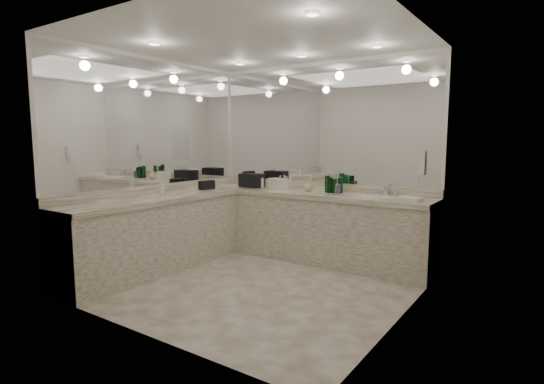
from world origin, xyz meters
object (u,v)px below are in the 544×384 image
Objects in this scene: sink at (380,198)px; soap_bottle_b at (280,183)px; hand_towel at (410,199)px; soap_bottle_c at (308,185)px; cream_cosmetic_case at (278,184)px; wall_phone at (423,163)px; black_toiletry_bag at (252,181)px; soap_bottle_a at (262,181)px.

soap_bottle_b is at bearing -178.91° from sink.
soap_bottle_c reaches higher than hand_towel.
cream_cosmetic_case is 1.81m from hand_towel.
wall_phone reaches higher than soap_bottle_b.
soap_bottle_c is at bearing 30.80° from cream_cosmetic_case.
soap_bottle_b is (0.03, 0.01, 0.02)m from cream_cosmetic_case.
black_toiletry_bag is 1.70× the size of soap_bottle_b.
soap_bottle_a is 0.98× the size of soap_bottle_b.
soap_bottle_a is at bearing -177.67° from soap_bottle_c.
wall_phone is 0.95× the size of hand_towel.
soap_bottle_c is at bearing 174.56° from hand_towel.
soap_bottle_a reaches higher than sink.
wall_phone reaches higher than cream_cosmetic_case.
cream_cosmetic_case reaches higher than soap_bottle_c.
sink is 2.28× the size of soap_bottle_b.
cream_cosmetic_case is at bearing -178.44° from sink.
soap_bottle_c is (-1.60, 0.53, -0.37)m from wall_phone.
hand_towel is at bearing -14.36° from sink.
sink is at bearing 0.78° from black_toiletry_bag.
cream_cosmetic_case is at bearing -158.74° from soap_bottle_b.
black_toiletry_bag is at bearing -168.92° from soap_bottle_a.
wall_phone is at bearing 8.43° from cream_cosmetic_case.
wall_phone is 0.91× the size of cream_cosmetic_case.
wall_phone is 0.73× the size of black_toiletry_bag.
hand_towel is at bearing -5.44° from soap_bottle_c.
cream_cosmetic_case is 1.40× the size of soap_bottle_a.
soap_bottle_a is at bearing 174.74° from soap_bottle_b.
cream_cosmetic_case is 0.04m from soap_bottle_b.
black_toiletry_bag is 2.18× the size of soap_bottle_c.
hand_towel is at bearing 119.33° from wall_phone.
cream_cosmetic_case is 1.05× the size of hand_towel.
sink is at bearing 140.43° from wall_phone.
black_toiletry_bag is 1.24× the size of cream_cosmetic_case.
hand_towel is (1.81, -0.06, -0.06)m from cream_cosmetic_case.
hand_towel is at bearing -1.80° from black_toiletry_bag.
soap_bottle_c is (-1.37, 0.13, 0.05)m from hand_towel.
hand_towel reaches higher than sink.
sink is 1.89m from black_toiletry_bag.
soap_bottle_c is at bearing 178.04° from sink.
cream_cosmetic_case is at bearing 167.22° from wall_phone.
hand_towel is (-0.23, 0.40, -0.43)m from wall_phone.
black_toiletry_bag is at bearing 178.20° from hand_towel.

